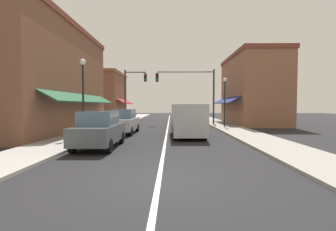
# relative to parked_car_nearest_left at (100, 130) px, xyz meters

# --- Properties ---
(ground_plane) EXTENTS (80.00, 80.00, 0.00)m
(ground_plane) POSITION_rel_parked_car_nearest_left_xyz_m (3.11, 12.97, -0.88)
(ground_plane) COLOR black
(sidewalk_left) EXTENTS (2.60, 56.00, 0.12)m
(sidewalk_left) POSITION_rel_parked_car_nearest_left_xyz_m (-2.39, 12.97, -0.82)
(sidewalk_left) COLOR #A39E99
(sidewalk_left) RESTS_ON ground
(sidewalk_right) EXTENTS (2.60, 56.00, 0.12)m
(sidewalk_right) POSITION_rel_parked_car_nearest_left_xyz_m (8.61, 12.97, -0.82)
(sidewalk_right) COLOR gray
(sidewalk_right) RESTS_ON ground
(lane_center_stripe) EXTENTS (0.14, 52.00, 0.01)m
(lane_center_stripe) POSITION_rel_parked_car_nearest_left_xyz_m (3.11, 12.97, -0.88)
(lane_center_stripe) COLOR silver
(lane_center_stripe) RESTS_ON ground
(storefront_left_block) EXTENTS (5.98, 14.20, 8.22)m
(storefront_left_block) POSITION_rel_parked_car_nearest_left_xyz_m (-6.02, 6.97, 3.23)
(storefront_left_block) COLOR brown
(storefront_left_block) RESTS_ON ground
(storefront_right_block) EXTENTS (5.89, 10.20, 7.45)m
(storefront_right_block) POSITION_rel_parked_car_nearest_left_xyz_m (12.20, 14.97, 2.85)
(storefront_right_block) COLOR #8E5B42
(storefront_right_block) RESTS_ON ground
(storefront_far_left) EXTENTS (5.55, 8.20, 6.69)m
(storefront_far_left) POSITION_rel_parked_car_nearest_left_xyz_m (-5.80, 22.97, 2.47)
(storefront_far_left) COLOR brown
(storefront_far_left) RESTS_ON ground
(parked_car_nearest_left) EXTENTS (1.81, 4.11, 1.77)m
(parked_car_nearest_left) POSITION_rel_parked_car_nearest_left_xyz_m (0.00, 0.00, 0.00)
(parked_car_nearest_left) COLOR #4C5156
(parked_car_nearest_left) RESTS_ON ground
(parked_car_second_left) EXTENTS (1.85, 4.14, 1.77)m
(parked_car_second_left) POSITION_rel_parked_car_nearest_left_xyz_m (-0.01, 5.81, 0.00)
(parked_car_second_left) COLOR #B7BABF
(parked_car_second_left) RESTS_ON ground
(van_in_lane) EXTENTS (2.09, 5.22, 2.12)m
(van_in_lane) POSITION_rel_parked_car_nearest_left_xyz_m (4.51, 4.30, 0.27)
(van_in_lane) COLOR #B2B7BC
(van_in_lane) RESTS_ON ground
(traffic_signal_mast_arm) EXTENTS (6.19, 0.50, 5.81)m
(traffic_signal_mast_arm) POSITION_rel_parked_car_nearest_left_xyz_m (5.75, 14.08, 3.16)
(traffic_signal_mast_arm) COLOR #333333
(traffic_signal_mast_arm) RESTS_ON ground
(traffic_signal_left_corner) EXTENTS (2.52, 0.50, 5.96)m
(traffic_signal_left_corner) POSITION_rel_parked_car_nearest_left_xyz_m (-0.93, 15.37, 2.99)
(traffic_signal_left_corner) COLOR #333333
(traffic_signal_left_corner) RESTS_ON ground
(street_lamp_left_near) EXTENTS (0.36, 0.36, 4.86)m
(street_lamp_left_near) POSITION_rel_parked_car_nearest_left_xyz_m (-1.92, 3.14, 2.39)
(street_lamp_left_near) COLOR black
(street_lamp_left_near) RESTS_ON ground
(street_lamp_right_mid) EXTENTS (0.36, 0.36, 4.52)m
(street_lamp_right_mid) POSITION_rel_parked_car_nearest_left_xyz_m (8.27, 10.43, 2.19)
(street_lamp_right_mid) COLOR black
(street_lamp_right_mid) RESTS_ON ground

